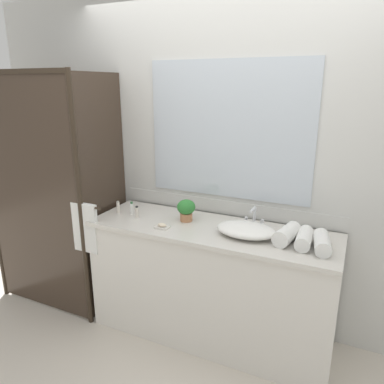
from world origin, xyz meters
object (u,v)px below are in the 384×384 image
(sink_basin, at_px, (246,230))
(soap_dish, at_px, (162,226))
(faucet, at_px, (254,220))
(rolled_towel_far_edge, at_px, (287,234))
(rolled_towel_middle, at_px, (304,239))
(amenity_bottle_body_wash, at_px, (137,212))
(rolled_towel_near_edge, at_px, (322,243))
(potted_plant, at_px, (186,209))
(amenity_bottle_conditioner, at_px, (132,208))
(amenity_bottle_lotion, at_px, (118,207))

(sink_basin, xyz_separation_m, soap_dish, (-0.59, -0.12, -0.03))
(faucet, xyz_separation_m, rolled_towel_far_edge, (0.27, -0.18, 0.01))
(rolled_towel_middle, bearing_deg, faucet, 153.49)
(amenity_bottle_body_wash, distance_m, rolled_towel_near_edge, 1.36)
(potted_plant, xyz_separation_m, amenity_bottle_conditioner, (-0.45, -0.05, -0.04))
(amenity_bottle_lotion, bearing_deg, soap_dish, -15.51)
(amenity_bottle_conditioner, height_order, rolled_towel_near_edge, amenity_bottle_conditioner)
(amenity_bottle_conditioner, xyz_separation_m, rolled_towel_near_edge, (1.43, -0.05, 0.00))
(amenity_bottle_conditioner, relative_size, amenity_bottle_lotion, 1.06)
(rolled_towel_far_edge, bearing_deg, soap_dish, -171.28)
(rolled_towel_near_edge, bearing_deg, amenity_bottle_conditioner, 178.14)
(amenity_bottle_conditioner, distance_m, amenity_bottle_lotion, 0.12)
(faucet, bearing_deg, potted_plant, -167.43)
(sink_basin, bearing_deg, soap_dish, -167.98)
(soap_dish, bearing_deg, potted_plant, 65.50)
(amenity_bottle_conditioner, bearing_deg, amenity_bottle_lotion, -169.69)
(rolled_towel_far_edge, bearing_deg, rolled_towel_middle, -3.16)
(faucet, height_order, amenity_bottle_body_wash, faucet)
(potted_plant, height_order, amenity_bottle_lotion, potted_plant)
(soap_dish, relative_size, rolled_towel_near_edge, 0.39)
(amenity_bottle_conditioner, height_order, rolled_towel_middle, amenity_bottle_conditioner)
(faucet, relative_size, amenity_bottle_conditioner, 1.64)
(sink_basin, height_order, amenity_bottle_conditioner, amenity_bottle_conditioner)
(faucet, bearing_deg, rolled_towel_near_edge, -23.04)
(amenity_bottle_conditioner, bearing_deg, rolled_towel_near_edge, -1.86)
(amenity_bottle_body_wash, xyz_separation_m, rolled_towel_middle, (1.25, 0.01, 0.00))
(rolled_towel_far_edge, bearing_deg, faucet, 145.84)
(rolled_towel_far_edge, bearing_deg, amenity_bottle_lotion, 179.98)
(potted_plant, relative_size, rolled_towel_near_edge, 0.65)
(potted_plant, bearing_deg, amenity_bottle_lotion, -172.60)
(amenity_bottle_body_wash, bearing_deg, rolled_towel_middle, 0.66)
(amenity_bottle_lotion, xyz_separation_m, rolled_towel_middle, (1.44, -0.01, 0.00))
(faucet, relative_size, rolled_towel_far_edge, 0.71)
(rolled_towel_middle, xyz_separation_m, rolled_towel_far_edge, (-0.11, 0.01, 0.01))
(amenity_bottle_body_wash, distance_m, amenity_bottle_lotion, 0.19)
(sink_basin, relative_size, potted_plant, 2.49)
(soap_dish, height_order, rolled_towel_middle, rolled_towel_middle)
(soap_dish, distance_m, amenity_bottle_body_wash, 0.31)
(rolled_towel_near_edge, distance_m, rolled_towel_far_edge, 0.22)
(sink_basin, distance_m, faucet, 0.19)
(amenity_bottle_body_wash, height_order, rolled_towel_far_edge, rolled_towel_far_edge)
(soap_dish, relative_size, rolled_towel_far_edge, 0.42)
(sink_basin, distance_m, potted_plant, 0.50)
(rolled_towel_near_edge, height_order, rolled_towel_far_edge, rolled_towel_far_edge)
(soap_dish, bearing_deg, rolled_towel_middle, 7.39)
(amenity_bottle_lotion, bearing_deg, amenity_bottle_body_wash, -6.26)
(soap_dish, bearing_deg, faucet, 28.32)
(faucet, distance_m, rolled_towel_middle, 0.43)
(faucet, height_order, amenity_bottle_lotion, faucet)
(rolled_towel_middle, bearing_deg, potted_plant, 174.73)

